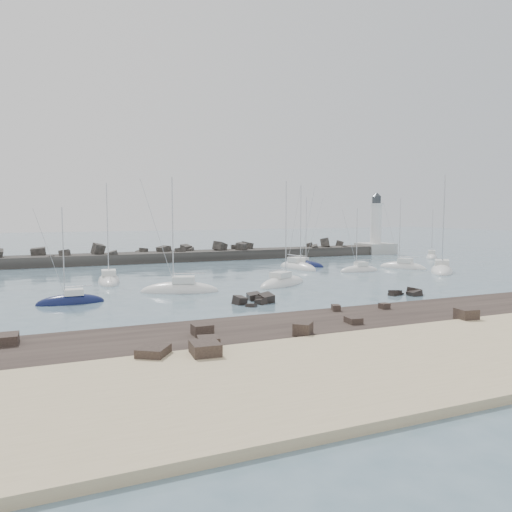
{
  "coord_description": "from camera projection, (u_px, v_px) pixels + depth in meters",
  "views": [
    {
      "loc": [
        -23.53,
        -55.61,
        9.3
      ],
      "look_at": [
        5.83,
        12.0,
        2.85
      ],
      "focal_mm": 35.0,
      "sensor_mm": 36.0,
      "label": 1
    }
  ],
  "objects": [
    {
      "name": "ground",
      "position": [
        251.0,
        289.0,
        60.96
      ],
      "size": [
        400.0,
        400.0,
        0.0
      ],
      "primitive_type": "plane",
      "color": "slate",
      "rests_on": "ground"
    },
    {
      "name": "sand_strip",
      "position": [
        447.0,
        359.0,
        31.72
      ],
      "size": [
        140.0,
        14.0,
        1.0
      ],
      "primitive_type": "cube",
      "color": "beige",
      "rests_on": "ground"
    },
    {
      "name": "rock_shelf",
      "position": [
        353.0,
        326.0,
        40.72
      ],
      "size": [
        140.0,
        12.0,
        1.68
      ],
      "color": "black",
      "rests_on": "ground"
    },
    {
      "name": "rock_cluster_near",
      "position": [
        257.0,
        301.0,
        51.6
      ],
      "size": [
        4.42,
        4.84,
        1.64
      ],
      "color": "black",
      "rests_on": "ground"
    },
    {
      "name": "rock_cluster_far",
      "position": [
        408.0,
        294.0,
        56.44
      ],
      "size": [
        4.55,
        2.84,
        1.57
      ],
      "color": "black",
      "rests_on": "ground"
    },
    {
      "name": "breakwater",
      "position": [
        135.0,
        261.0,
        92.73
      ],
      "size": [
        115.0,
        6.8,
        5.32
      ],
      "color": "#2A2725",
      "rests_on": "ground"
    },
    {
      "name": "lighthouse",
      "position": [
        376.0,
        240.0,
        114.06
      ],
      "size": [
        7.0,
        7.0,
        14.6
      ],
      "color": "#ABABA6",
      "rests_on": "ground"
    },
    {
      "name": "sailboat_1",
      "position": [
        71.0,
        302.0,
        51.05
      ],
      "size": [
        6.71,
        2.19,
        10.72
      ],
      "color": "#0F1741",
      "rests_on": "ground"
    },
    {
      "name": "sailboat_2",
      "position": [
        109.0,
        281.0,
        66.37
      ],
      "size": [
        3.77,
        9.28,
        14.29
      ],
      "color": "white",
      "rests_on": "ground"
    },
    {
      "name": "sailboat_3",
      "position": [
        180.0,
        291.0,
        58.35
      ],
      "size": [
        9.52,
        5.66,
        14.5
      ],
      "color": "white",
      "rests_on": "ground"
    },
    {
      "name": "sailboat_4",
      "position": [
        298.0,
        268.0,
        82.75
      ],
      "size": [
        4.08,
        9.65,
        14.84
      ],
      "color": "white",
      "rests_on": "ground"
    },
    {
      "name": "sailboat_5",
      "position": [
        282.0,
        284.0,
        64.07
      ],
      "size": [
        9.29,
        7.01,
        14.4
      ],
      "color": "white",
      "rests_on": "ground"
    },
    {
      "name": "sailboat_6",
      "position": [
        303.0,
        265.0,
        86.99
      ],
      "size": [
        6.26,
        8.31,
        12.82
      ],
      "color": "#0F1741",
      "rests_on": "ground"
    },
    {
      "name": "sailboat_7",
      "position": [
        359.0,
        271.0,
        78.81
      ],
      "size": [
        6.81,
        2.42,
        10.82
      ],
      "color": "white",
      "rests_on": "ground"
    },
    {
      "name": "sailboat_8",
      "position": [
        403.0,
        267.0,
        83.21
      ],
      "size": [
        6.08,
        8.11,
        12.7
      ],
      "color": "white",
      "rests_on": "ground"
    },
    {
      "name": "sailboat_9",
      "position": [
        442.0,
        271.0,
        77.91
      ],
      "size": [
        9.3,
        9.77,
        16.23
      ],
      "color": "white",
      "rests_on": "ground"
    },
    {
      "name": "sailboat_10",
      "position": [
        432.0,
        257.0,
        102.07
      ],
      "size": [
        6.05,
        6.38,
        10.91
      ],
      "color": "white",
      "rests_on": "ground"
    }
  ]
}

